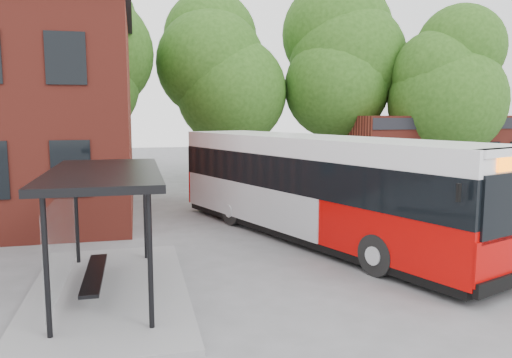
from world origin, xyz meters
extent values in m
plane|color=#5F5F62|center=(0.00, 0.00, 0.00)|extent=(100.00, 100.00, 0.00)
imported|color=#0D3518|center=(7.79, 9.55, 0.41)|extent=(1.67, 1.05, 0.83)
imported|color=black|center=(9.11, 9.04, 0.45)|extent=(1.56, 0.91, 0.91)
imported|color=black|center=(8.89, 10.93, 0.42)|extent=(1.61, 0.62, 0.83)
imported|color=#530C16|center=(10.66, 10.16, 0.56)|extent=(1.92, 1.03, 1.11)
imported|color=black|center=(11.43, 9.94, 0.48)|extent=(1.93, 1.16, 0.96)
imported|color=black|center=(11.56, 9.79, 0.53)|extent=(1.81, 1.17, 1.06)
camera|label=1|loc=(-3.79, -12.51, 4.11)|focal=35.00mm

